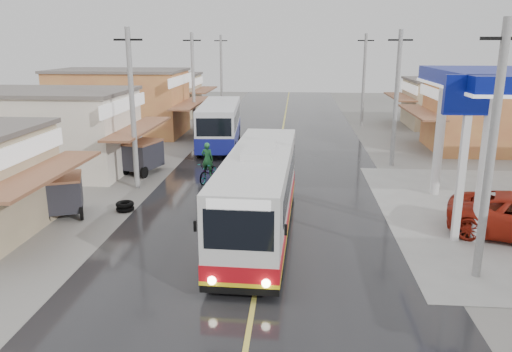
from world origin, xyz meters
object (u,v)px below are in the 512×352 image
object	(u,v)px
coach_bus	(260,192)
tyre_stack	(125,206)
cyclist	(208,169)
tricycle_far	(143,155)
tricycle_near	(65,193)
second_bus	(220,124)

from	to	relation	value
coach_bus	tyre_stack	distance (m)	6.72
cyclist	tyre_stack	distance (m)	5.80
tricycle_far	coach_bus	bearing A→B (deg)	-33.49
tricycle_far	cyclist	bearing A→B (deg)	-4.94
tricycle_near	cyclist	bearing A→B (deg)	25.06
cyclist	tricycle_near	bearing A→B (deg)	-118.24
second_bus	coach_bus	bearing A→B (deg)	-80.27
tricycle_far	tyre_stack	size ratio (longest dim) A/B	3.41
coach_bus	cyclist	xyz separation A→B (m)	(-3.29, 7.17, -0.96)
cyclist	tricycle_near	size ratio (longest dim) A/B	0.88
second_bus	tyre_stack	world-z (taller)	second_bus
coach_bus	cyclist	bearing A→B (deg)	116.52
coach_bus	tricycle_near	distance (m)	8.71
tricycle_near	tyre_stack	distance (m)	2.59
second_bus	tricycle_near	distance (m)	15.58
second_bus	tricycle_near	bearing A→B (deg)	-110.98
second_bus	tricycle_near	world-z (taller)	second_bus
tricycle_near	tricycle_far	world-z (taller)	tricycle_far
second_bus	cyclist	size ratio (longest dim) A/B	4.32
cyclist	tricycle_far	xyz separation A→B (m)	(-4.04, 1.59, 0.34)
second_bus	tyre_stack	distance (m)	14.44
coach_bus	tricycle_near	bearing A→B (deg)	172.04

